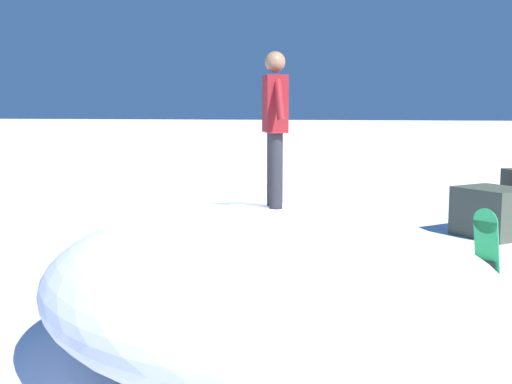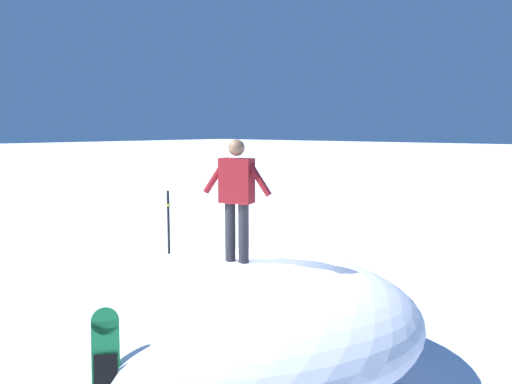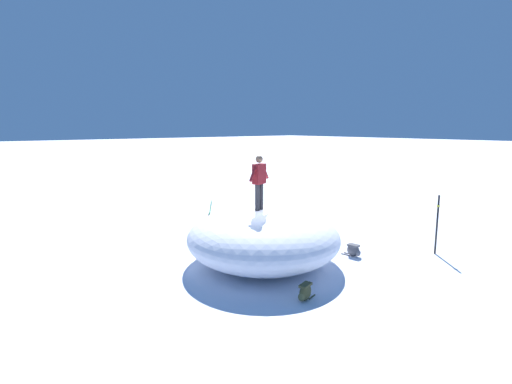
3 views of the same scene
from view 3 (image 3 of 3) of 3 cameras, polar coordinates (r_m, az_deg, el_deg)
name	(u,v)px [view 3 (image 3 of 3)]	position (r m, az deg, el deg)	size (l,w,h in m)	color
ground	(261,265)	(12.39, 0.66, -10.34)	(240.00, 240.00, 0.00)	white
snow_mound	(263,237)	(12.24, 1.07, -6.44)	(5.23, 4.62, 1.69)	white
snowboarder_standing	(259,179)	(11.85, 0.46, 1.85)	(0.99, 0.37, 1.64)	black
snowboard_primary_upright	(208,224)	(13.79, -6.82, -4.55)	(0.40, 0.40, 1.70)	#1E8C47
backpack_near	(305,292)	(10.02, 7.04, -14.01)	(0.68, 0.36, 0.43)	#383D23
backpack_far	(354,250)	(13.47, 13.79, -8.08)	(0.33, 0.65, 0.39)	#4C4C51
trail_marker_pole	(437,223)	(14.39, 24.49, -4.11)	(0.10, 0.10, 1.98)	black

